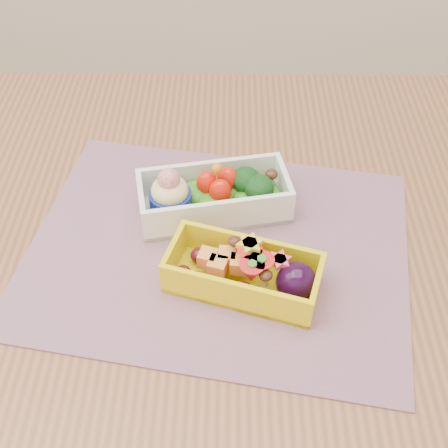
{
  "coord_description": "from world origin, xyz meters",
  "views": [
    {
      "loc": [
        0.05,
        -0.49,
        1.29
      ],
      "look_at": [
        0.05,
        -0.0,
        0.79
      ],
      "focal_mm": 46.48,
      "sensor_mm": 36.0,
      "label": 1
    }
  ],
  "objects_px": {
    "placemat": "(218,248)",
    "bento_yellow": "(247,272)",
    "table": "(191,292)",
    "bento_white": "(213,196)"
  },
  "relations": [
    {
      "from": "table",
      "to": "bento_yellow",
      "type": "height_order",
      "value": "bento_yellow"
    },
    {
      "from": "placemat",
      "to": "bento_white",
      "type": "xyz_separation_m",
      "value": [
        -0.01,
        0.07,
        0.03
      ]
    },
    {
      "from": "bento_white",
      "to": "bento_yellow",
      "type": "distance_m",
      "value": 0.13
    },
    {
      "from": "table",
      "to": "placemat",
      "type": "distance_m",
      "value": 0.11
    },
    {
      "from": "table",
      "to": "bento_white",
      "type": "height_order",
      "value": "bento_white"
    },
    {
      "from": "bento_yellow",
      "to": "table",
      "type": "bearing_deg",
      "value": 153.57
    },
    {
      "from": "table",
      "to": "placemat",
      "type": "relative_size",
      "value": 2.57
    },
    {
      "from": "bento_white",
      "to": "placemat",
      "type": "bearing_deg",
      "value": -94.95
    },
    {
      "from": "table",
      "to": "bento_white",
      "type": "relative_size",
      "value": 5.82
    },
    {
      "from": "placemat",
      "to": "bento_yellow",
      "type": "xyz_separation_m",
      "value": [
        0.03,
        -0.06,
        0.03
      ]
    }
  ]
}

